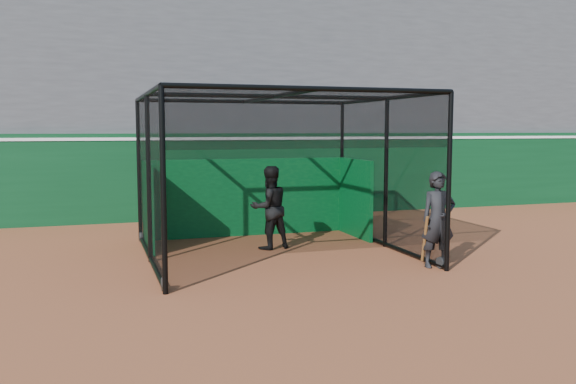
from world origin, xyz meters
name	(u,v)px	position (x,y,z in m)	size (l,w,h in m)	color
ground	(293,290)	(0.00, 0.00, 0.00)	(120.00, 120.00, 0.00)	brown
outfield_wall	(201,175)	(0.00, 8.50, 1.29)	(50.00, 0.50, 2.50)	#0A3A1A
grandstand	(181,75)	(0.00, 12.27, 4.48)	(50.00, 7.85, 8.95)	#4C4C4F
batting_cage	(275,176)	(0.57, 2.92, 1.64)	(5.24, 5.08, 3.29)	black
batter	(269,208)	(0.62, 3.47, 0.91)	(0.89, 0.69, 1.82)	black
on_deck_player	(438,220)	(3.15, 0.74, 0.91)	(0.72, 0.52, 1.83)	black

